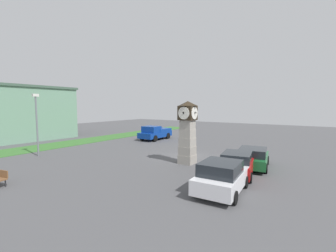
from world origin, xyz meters
name	(u,v)px	position (x,y,z in m)	size (l,w,h in m)	color
ground_plane	(188,157)	(0.00, 0.00, 0.00)	(83.54, 83.54, 0.00)	#4C4C4F
clock_tower	(187,131)	(-1.91, -0.98, 2.52)	(1.58, 1.56, 4.84)	#9D988E
bollard_near_tower	(241,161)	(-0.78, -4.81, 0.51)	(0.25, 0.25, 1.00)	#333338
bollard_mid_row	(225,164)	(-1.97, -4.01, 0.44)	(0.28, 0.28, 0.87)	#333338
car_navy_sedan	(222,177)	(-6.08, -5.34, 0.83)	(4.04, 2.29, 1.65)	silver
car_near_tower	(237,164)	(-2.80, -5.15, 0.79)	(4.22, 2.46, 1.54)	#A51111
car_by_building	(253,157)	(-0.24, -5.50, 0.75)	(4.34, 2.51, 1.46)	#19602D
pickup_truck	(155,133)	(6.65, 8.67, 0.93)	(4.97, 2.38, 1.85)	navy
street_lamp_near_road	(37,120)	(-7.10, 11.36, 3.25)	(0.50, 0.24, 5.53)	slate
warehouse_blue_far	(9,113)	(-3.91, 25.51, 3.53)	(14.04, 12.39, 7.05)	gray
grass_verge_far	(69,143)	(-1.62, 15.32, 0.02)	(50.12, 4.06, 0.04)	#386B2D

